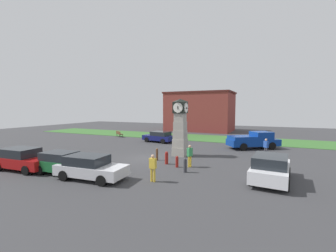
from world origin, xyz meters
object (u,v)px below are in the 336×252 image
at_px(pickup_truck, 253,140).
at_px(car_navy_sedan, 23,159).
at_px(car_far_lot, 159,137).
at_px(bench, 119,134).
at_px(bollard_near_tower, 185,165).
at_px(car_by_building, 90,167).
at_px(pedestrian_near_bench, 266,146).
at_px(bollard_far_row, 167,158).
at_px(bollard_mid_row, 177,162).
at_px(car_near_tower, 62,162).
at_px(clock_tower, 180,128).
at_px(bollard_end_row, 157,154).
at_px(car_silver_hatch, 271,168).
at_px(pedestrian_crossing_lot, 153,166).
at_px(pedestrian_by_cars, 190,154).

bearing_deg(pickup_truck, car_navy_sedan, -132.29).
bearing_deg(car_far_lot, bench, 164.90).
bearing_deg(bollard_near_tower, car_navy_sedan, -158.76).
relative_size(car_by_building, pedestrian_near_bench, 2.78).
bearing_deg(car_far_lot, pickup_truck, 0.44).
bearing_deg(bollard_far_row, bollard_mid_row, -26.15).
xyz_separation_m(bollard_far_row, car_near_tower, (-5.37, -5.24, 0.24)).
distance_m(clock_tower, bollard_end_row, 3.45).
xyz_separation_m(bollard_mid_row, car_silver_hatch, (6.36, -0.68, 0.39)).
distance_m(car_navy_sedan, pickup_truck, 21.49).
bearing_deg(bench, pedestrian_near_bench, -15.62).
distance_m(bollard_mid_row, car_by_building, 6.19).
height_order(bollard_near_tower, bollard_mid_row, bollard_near_tower).
relative_size(bollard_far_row, pedestrian_crossing_lot, 0.61).
height_order(pedestrian_near_bench, pedestrian_crossing_lot, pedestrian_crossing_lot).
xyz_separation_m(car_navy_sedan, car_silver_hatch, (16.17, 4.55, 0.03)).
distance_m(bollard_near_tower, bench, 20.96).
xyz_separation_m(car_far_lot, pedestrian_by_cars, (7.67, -10.13, 0.23)).
relative_size(car_navy_sedan, pedestrian_crossing_lot, 2.71).
distance_m(bollard_end_row, bench, 16.82).
xyz_separation_m(bollard_near_tower, bench, (-15.82, 13.75, 0.02)).
distance_m(bollard_mid_row, car_silver_hatch, 6.41).
bearing_deg(car_silver_hatch, pedestrian_crossing_lot, -155.01).
bearing_deg(bollard_mid_row, clock_tower, 108.27).
distance_m(bollard_mid_row, bollard_far_row, 1.24).
height_order(pedestrian_near_bench, pedestrian_by_cars, pedestrian_by_cars).
bearing_deg(pickup_truck, bench, 173.94).
bearing_deg(car_near_tower, bollard_mid_row, 35.88).
distance_m(car_near_tower, car_far_lot, 15.28).
xyz_separation_m(car_far_lot, bench, (-7.98, 2.15, -0.20)).
bearing_deg(car_navy_sedan, pedestrian_by_cars, 28.07).
bearing_deg(bollard_near_tower, car_silver_hatch, 3.62).
bearing_deg(pedestrian_by_cars, pedestrian_near_bench, 51.66).
bearing_deg(bollard_mid_row, car_navy_sedan, -151.94).
height_order(clock_tower, bollard_far_row, clock_tower).
distance_m(bollard_end_row, car_far_lot, 10.22).
relative_size(bollard_near_tower, car_by_building, 0.22).
bearing_deg(bollard_far_row, bench, 138.31).
xyz_separation_m(clock_tower, bollard_far_row, (0.18, -3.38, -2.06)).
bearing_deg(pedestrian_by_cars, car_silver_hatch, -11.61).
distance_m(bollard_far_row, bollard_end_row, 1.52).
xyz_separation_m(car_by_building, car_silver_hatch, (10.23, 4.14, 0.06)).
xyz_separation_m(car_silver_hatch, bench, (-21.16, 13.41, -0.30)).
height_order(bollard_end_row, bench, bollard_end_row).
distance_m(bollard_near_tower, pedestrian_crossing_lot, 2.90).
height_order(bench, pedestrian_by_cars, pedestrian_by_cars).
bearing_deg(clock_tower, car_silver_hatch, -31.04).
relative_size(bollard_mid_row, bollard_end_row, 0.83).
relative_size(car_silver_hatch, pedestrian_crossing_lot, 2.79).
bearing_deg(car_navy_sedan, pickup_truck, 47.71).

